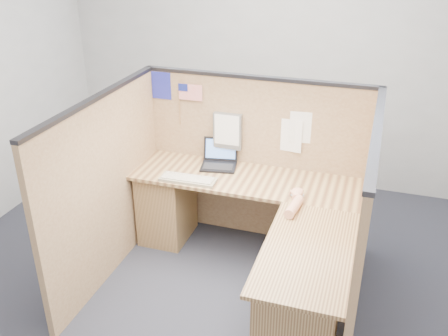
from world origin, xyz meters
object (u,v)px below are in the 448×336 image
(laptop, at_px, (221,159))
(keyboard, at_px, (188,179))
(mouse, at_px, (297,195))
(l_desk, at_px, (254,240))

(laptop, relative_size, keyboard, 0.72)
(mouse, bearing_deg, laptop, 153.43)
(laptop, bearing_deg, keyboard, -123.51)
(laptop, distance_m, keyboard, 0.41)
(l_desk, relative_size, mouse, 17.26)
(keyboard, relative_size, mouse, 4.25)
(l_desk, bearing_deg, mouse, 33.17)
(laptop, distance_m, mouse, 0.85)
(keyboard, distance_m, mouse, 0.92)
(l_desk, xyz_separation_m, mouse, (0.29, 0.19, 0.36))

